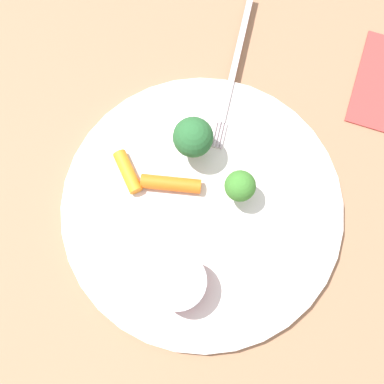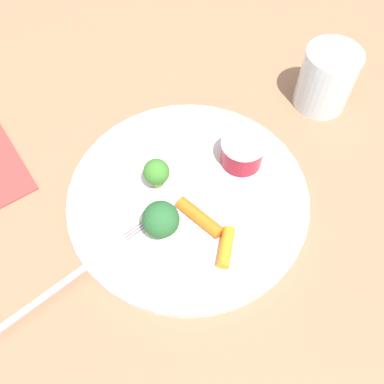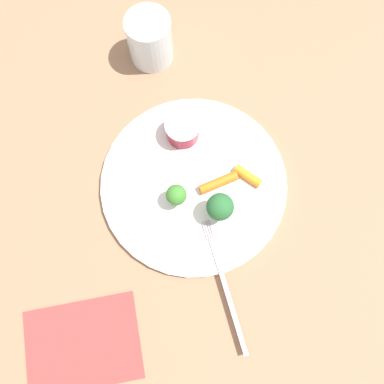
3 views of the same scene
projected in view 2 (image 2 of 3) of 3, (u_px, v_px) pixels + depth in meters
ground_plane at (188, 199)px, 0.48m from camera, size 2.40×2.40×0.00m
plate at (188, 196)px, 0.48m from camera, size 0.28×0.28×0.01m
sauce_cup at (242, 152)px, 0.48m from camera, size 0.05×0.05×0.04m
broccoli_floret_0 at (161, 220)px, 0.42m from camera, size 0.04×0.04×0.05m
broccoli_floret_1 at (156, 172)px, 0.46m from camera, size 0.03×0.03×0.04m
carrot_stick_0 at (226, 247)px, 0.43m from camera, size 0.04×0.03×0.01m
carrot_stick_1 at (198, 218)px, 0.45m from camera, size 0.06×0.04×0.01m
fork at (74, 276)px, 0.42m from camera, size 0.07×0.18×0.00m
drinking_glass at (326, 79)px, 0.53m from camera, size 0.07×0.07×0.08m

